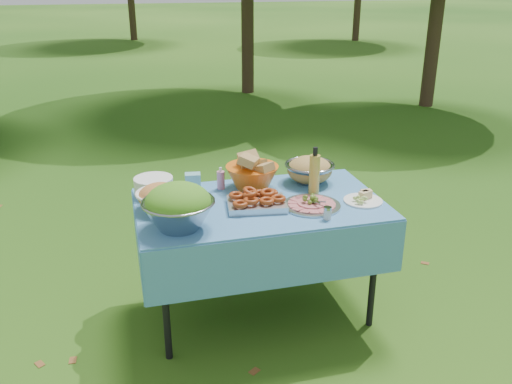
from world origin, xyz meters
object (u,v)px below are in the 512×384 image
plate_stack (154,186)px  bread_bowl (252,171)px  pasta_bowl_steel (310,169)px  charcuterie_platter (312,200)px  picnic_table (260,259)px  oil_bottle (314,171)px  salad_bowl (178,206)px

plate_stack → bread_bowl: (0.62, -0.05, 0.06)m
pasta_bowl_steel → plate_stack: bearing=177.7°
bread_bowl → charcuterie_platter: bearing=-55.3°
picnic_table → plate_stack: plate_stack is taller
pasta_bowl_steel → charcuterie_platter: (-0.13, -0.39, -0.05)m
bread_bowl → charcuterie_platter: bread_bowl is taller
plate_stack → charcuterie_platter: 0.98m
picnic_table → oil_bottle: (0.36, 0.06, 0.53)m
charcuterie_platter → salad_bowl: bearing=-172.9°
plate_stack → bread_bowl: bread_bowl is taller
charcuterie_platter → oil_bottle: bearing=66.5°
picnic_table → pasta_bowl_steel: bearing=32.7°
plate_stack → oil_bottle: 1.00m
oil_bottle → plate_stack: bearing=166.2°
plate_stack → pasta_bowl_steel: size_ratio=0.75×
bread_bowl → charcuterie_platter: 0.47m
plate_stack → bread_bowl: bearing=-4.4°
plate_stack → pasta_bowl_steel: 1.01m
bread_bowl → plate_stack: bearing=175.6°
picnic_table → charcuterie_platter: size_ratio=4.27×
plate_stack → oil_bottle: oil_bottle is taller
plate_stack → charcuterie_platter: bearing=-26.0°
salad_bowl → oil_bottle: bearing=18.4°
pasta_bowl_steel → bread_bowl: bearing=-178.9°
salad_bowl → plate_stack: (-0.09, 0.53, -0.07)m
plate_stack → oil_bottle: bearing=-13.8°
salad_bowl → oil_bottle: size_ratio=1.30×
salad_bowl → pasta_bowl_steel: size_ratio=1.21×
picnic_table → bread_bowl: (0.02, 0.25, 0.49)m
picnic_table → oil_bottle: oil_bottle is taller
charcuterie_platter → oil_bottle: size_ratio=1.15×
bread_bowl → oil_bottle: (0.35, -0.19, 0.04)m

